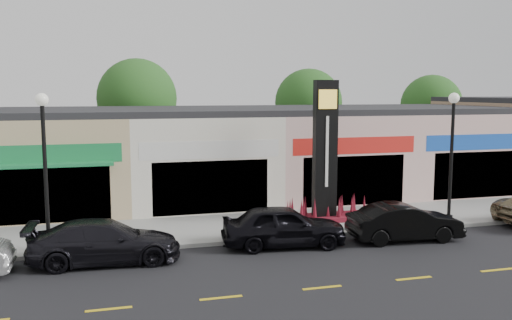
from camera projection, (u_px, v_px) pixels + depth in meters
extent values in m
plane|color=black|center=(289.00, 257.00, 18.61)|extent=(120.00, 120.00, 0.00)
cube|color=gray|center=(256.00, 225.00, 22.77)|extent=(52.00, 4.30, 0.15)
cube|color=gray|center=(272.00, 239.00, 20.62)|extent=(52.00, 0.20, 0.15)
cube|color=tan|center=(55.00, 160.00, 27.14)|extent=(7.00, 10.00, 4.50)
cube|color=#262628|center=(53.00, 112.00, 26.83)|extent=(7.00, 10.00, 0.30)
cube|color=black|center=(45.00, 195.00, 22.50)|extent=(5.25, 0.10, 2.40)
cube|color=#1C7F43|center=(43.00, 154.00, 22.29)|extent=(6.30, 0.12, 0.80)
cube|color=#1C7F43|center=(42.00, 165.00, 21.91)|extent=(5.60, 0.90, 0.12)
cube|color=beige|center=(194.00, 156.00, 28.95)|extent=(7.00, 10.00, 4.50)
cube|color=#262628|center=(193.00, 111.00, 28.65)|extent=(7.00, 10.00, 0.30)
cube|color=black|center=(211.00, 187.00, 24.32)|extent=(5.25, 0.10, 2.40)
cube|color=silver|center=(211.00, 150.00, 24.11)|extent=(6.30, 0.12, 0.80)
cube|color=beige|center=(316.00, 152.00, 30.77)|extent=(7.00, 10.00, 4.50)
cube|color=#262628|center=(317.00, 110.00, 30.47)|extent=(7.00, 10.00, 0.30)
cube|color=black|center=(354.00, 180.00, 26.14)|extent=(5.25, 0.10, 2.40)
cube|color=red|center=(355.00, 145.00, 25.92)|extent=(6.30, 0.12, 0.80)
cube|color=beige|center=(425.00, 149.00, 32.58)|extent=(7.00, 10.00, 4.50)
cube|color=#262628|center=(427.00, 109.00, 32.28)|extent=(7.00, 10.00, 0.30)
cube|color=black|center=(478.00, 175.00, 27.95)|extent=(5.25, 0.10, 2.40)
cube|color=blue|center=(480.00, 142.00, 27.74)|extent=(6.30, 0.12, 0.80)
cylinder|color=#382619|center=(139.00, 153.00, 36.05)|extent=(0.36, 0.36, 3.15)
sphere|color=#26571B|center=(137.00, 98.00, 35.59)|extent=(5.20, 5.20, 5.20)
cylinder|color=#382619|center=(308.00, 150.00, 39.17)|extent=(0.36, 0.36, 2.97)
sphere|color=#26571B|center=(308.00, 102.00, 38.74)|extent=(4.80, 4.80, 4.80)
cylinder|color=#382619|center=(430.00, 147.00, 41.78)|extent=(0.36, 0.36, 2.80)
sphere|color=#26571B|center=(431.00, 105.00, 41.37)|extent=(4.60, 4.60, 4.60)
cylinder|color=black|center=(49.00, 246.00, 18.89)|extent=(0.32, 0.32, 0.30)
cylinder|color=black|center=(46.00, 176.00, 18.58)|extent=(0.14, 0.14, 5.00)
sphere|color=silver|center=(42.00, 100.00, 18.25)|extent=(0.44, 0.44, 0.44)
cylinder|color=black|center=(449.00, 218.00, 23.05)|extent=(0.32, 0.32, 0.30)
cylinder|color=black|center=(451.00, 160.00, 22.73)|extent=(0.14, 0.14, 5.00)
sphere|color=silver|center=(454.00, 98.00, 22.40)|extent=(0.44, 0.44, 0.44)
cube|color=#5D101D|center=(324.00, 218.00, 23.38)|extent=(4.20, 1.30, 0.20)
cube|color=black|center=(325.00, 151.00, 23.02)|extent=(1.00, 0.40, 6.00)
cube|color=yellow|center=(328.00, 99.00, 22.53)|extent=(0.80, 0.05, 0.80)
cube|color=silver|center=(327.00, 152.00, 22.81)|extent=(0.12, 0.04, 3.00)
imported|color=black|center=(105.00, 241.00, 17.99)|extent=(2.21, 5.03, 1.44)
imported|color=black|center=(284.00, 226.00, 19.86)|extent=(2.34, 4.72, 1.55)
imported|color=black|center=(405.00, 222.00, 20.66)|extent=(1.78, 4.40, 1.42)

